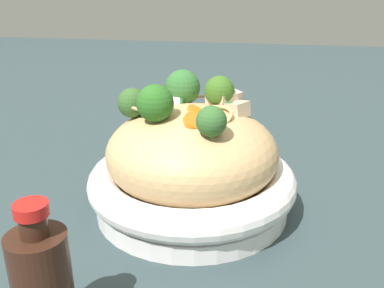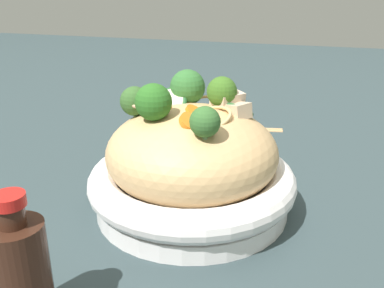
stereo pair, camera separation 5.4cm
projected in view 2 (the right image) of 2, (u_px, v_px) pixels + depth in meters
ground_plane at (192, 208)px, 0.58m from camera, size 3.00×3.00×0.00m
serving_bowl at (192, 187)px, 0.56m from camera, size 0.27×0.27×0.06m
noodle_heap at (192, 152)px, 0.55m from camera, size 0.22×0.22×0.12m
broccoli_florets at (179, 98)px, 0.54m from camera, size 0.17×0.15×0.06m
carrot_coins at (186, 112)px, 0.52m from camera, size 0.13×0.08×0.02m
zucchini_slices at (201, 106)px, 0.56m from camera, size 0.06×0.14×0.04m
chicken_chunks at (228, 104)px, 0.56m from camera, size 0.07×0.06×0.03m
soy_sauce_bottle at (21, 273)px, 0.37m from camera, size 0.05×0.05×0.13m
chopsticks_pair at (228, 127)px, 0.87m from camera, size 0.05×0.22×0.01m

